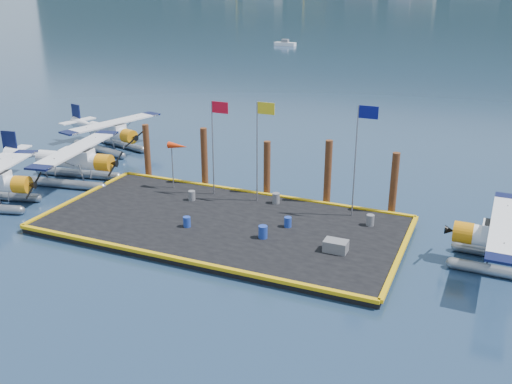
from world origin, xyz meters
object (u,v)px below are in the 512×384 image
Objects in this scene: piling_1 at (204,159)px; piling_4 at (394,186)px; crate at (336,246)px; piling_0 at (147,153)px; flagpole_red at (215,134)px; windsock at (178,147)px; seaplane_d at (511,243)px; drum_4 at (370,220)px; piling_3 at (328,175)px; drum_0 at (192,196)px; flagpole_blue at (360,145)px; drum_5 at (276,198)px; seaplane_b at (73,162)px; flagpole_yellow at (260,137)px; drum_3 at (187,222)px; piling_2 at (267,170)px; drum_2 at (288,222)px; drum_1 at (263,232)px; seaplane_c at (111,134)px.

piling_4 is at bearing 0.00° from piling_1.
piling_0 reaches higher than crate.
flagpole_red is 3.28m from piling_1.
windsock is (-2.73, 0.00, -1.17)m from flagpole_red.
piling_1 is (-18.96, 4.24, 0.73)m from seaplane_d.
seaplane_d is 1.47× the size of flagpole_red.
seaplane_d is 23.85m from piling_0.
piling_3 is (-3.29, 2.58, 1.44)m from drum_4.
flagpole_blue is (9.95, 1.53, 3.98)m from drum_0.
seaplane_b is at bearing -176.04° from drum_5.
flagpole_yellow is at bearing 84.71° from seaplane_b.
windsock is 2.21m from piling_1.
seaplane_b is at bearing 168.75° from crate.
drum_3 is 9.83m from piling_0.
seaplane_d is at bearing -16.32° from piling_2.
piling_2 is at bearing 73.52° from drum_3.
crate is 0.30× the size of piling_4.
drum_3 is 0.14× the size of piling_1.
drum_2 is 0.14× the size of piling_1.
piling_0 is at bearing 150.50° from drum_1.
piling_3 is (-2.42, 6.49, 1.45)m from crate.
drum_4 is 6.14m from drum_5.
seaplane_b is at bearing -169.25° from piling_2.
flagpole_blue is (-8.27, 2.64, 3.31)m from seaplane_d.
windsock reaches higher than seaplane_d.
seaplane_b is 14.69m from drum_5.
drum_1 reaches higher than drum_4.
flagpole_blue reaches higher than piling_2.
seaplane_c is at bearing 139.53° from drum_3.
drum_1 is 5.08m from drum_5.
drum_1 is 13.19m from piling_0.
drum_3 is 6.76m from windsock.
flagpole_red is 1.50× the size of piling_0.
drum_5 is at bearing -151.03° from piling_3.
seaplane_b is at bearing -173.22° from piling_4.
piling_2 reaches higher than drum_4.
drum_3 is 0.93× the size of drum_4.
piling_4 is at bearing 0.00° from piling_0.
seaplane_d is 13.52m from drum_5.
piling_2 is (-0.20, 1.60, -2.61)m from flagpole_yellow.
flagpole_blue is at bearing 8.73° from drum_0.
crate is 7.08m from piling_3.
flagpole_red is 1.92× the size of windsock.
seaplane_b is 19.88m from flagpole_blue.
piling_4 is (17.00, 0.00, 0.00)m from piling_0.
seaplane_b is at bearing -174.91° from flagpole_red.
seaplane_b is 2.41× the size of piling_4.
piling_4 is at bearing 0.00° from piling_2.
crate is (19.82, -3.94, -0.79)m from seaplane_b.
drum_1 is (-12.03, -2.23, -0.63)m from seaplane_d.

